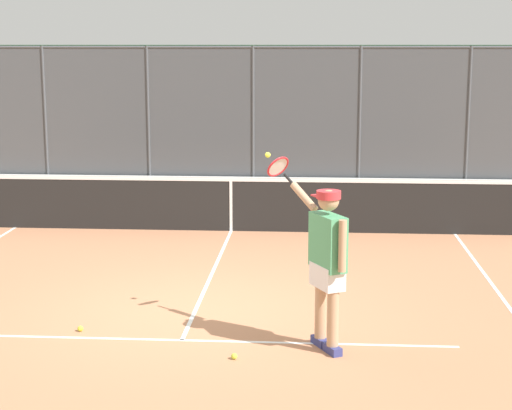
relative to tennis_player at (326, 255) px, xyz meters
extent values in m
plane|color=#B27551|center=(1.63, -1.20, -1.07)|extent=(60.00, 60.00, 0.00)
cube|color=white|center=(1.63, -0.16, -1.06)|extent=(6.25, 0.05, 0.01)
cube|color=white|center=(1.63, -3.02, -1.06)|extent=(0.05, 5.73, 0.01)
cylinder|color=#474C51|center=(-3.50, -11.36, 0.58)|extent=(0.07, 0.07, 3.29)
cylinder|color=#474C51|center=(-0.94, -11.36, 0.58)|extent=(0.07, 0.07, 3.29)
cylinder|color=#474C51|center=(1.63, -11.36, 0.58)|extent=(0.07, 0.07, 3.29)
cylinder|color=#474C51|center=(4.19, -11.36, 0.58)|extent=(0.07, 0.07, 3.29)
cylinder|color=#474C51|center=(6.75, -11.36, 0.58)|extent=(0.07, 0.07, 3.29)
cylinder|color=#474C51|center=(1.63, -11.36, 2.19)|extent=(15.38, 0.05, 0.05)
cube|color=#474C51|center=(1.63, -11.36, 0.58)|extent=(15.38, 0.02, 3.29)
cube|color=#235B2D|center=(1.63, -12.01, 0.59)|extent=(18.38, 0.90, 3.31)
cube|color=silver|center=(1.63, -11.18, -0.99)|extent=(16.38, 0.18, 0.15)
cube|color=black|center=(1.63, -5.89, -0.61)|extent=(10.19, 0.02, 0.91)
cube|color=white|center=(1.63, -5.89, -0.13)|extent=(10.19, 0.04, 0.05)
cube|color=white|center=(1.63, -5.89, -0.61)|extent=(0.05, 0.04, 0.91)
cube|color=navy|center=(-0.08, 0.14, -1.02)|extent=(0.22, 0.28, 0.09)
cylinder|color=tan|center=(-0.08, 0.14, -0.56)|extent=(0.13, 0.13, 0.83)
cube|color=navy|center=(0.05, -0.11, -1.02)|extent=(0.22, 0.28, 0.09)
cylinder|color=tan|center=(0.05, -0.11, -0.56)|extent=(0.13, 0.13, 0.83)
cube|color=white|center=(-0.01, 0.01, -0.23)|extent=(0.40, 0.49, 0.26)
cube|color=#4C9E6B|center=(-0.01, 0.01, 0.15)|extent=(0.43, 0.55, 0.60)
cylinder|color=tan|center=(-0.16, 0.29, 0.18)|extent=(0.08, 0.08, 0.55)
cylinder|color=tan|center=(0.26, -0.38, 0.57)|extent=(0.34, 0.35, 0.31)
sphere|color=tan|center=(-0.01, 0.01, 0.61)|extent=(0.23, 0.23, 0.23)
cylinder|color=red|center=(-0.01, 0.01, 0.67)|extent=(0.36, 0.36, 0.09)
cube|color=red|center=(0.05, -0.10, 0.64)|extent=(0.27, 0.27, 0.02)
cylinder|color=black|center=(0.43, -0.56, 0.74)|extent=(0.14, 0.14, 0.13)
torus|color=red|center=(0.56, -0.70, 0.87)|extent=(0.34, 0.34, 0.26)
cylinder|color=silver|center=(0.56, -0.70, 0.87)|extent=(0.28, 0.27, 0.21)
sphere|color=#CCDB33|center=(0.69, -0.83, 0.98)|extent=(0.07, 0.07, 0.07)
sphere|color=#C1D138|center=(0.98, 0.38, -1.03)|extent=(0.07, 0.07, 0.07)
sphere|color=#CCDB33|center=(2.87, -0.38, -1.03)|extent=(0.07, 0.07, 0.07)
camera|label=1|loc=(0.15, 8.85, 2.25)|focal=58.80mm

